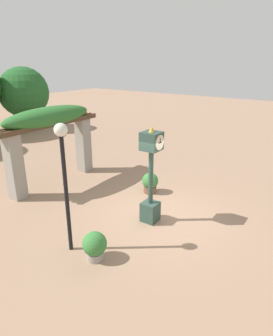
{
  "coord_description": "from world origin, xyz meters",
  "views": [
    {
      "loc": [
        -7.12,
        -4.14,
        4.64
      ],
      "look_at": [
        -0.35,
        0.56,
        1.59
      ],
      "focal_mm": 32.0,
      "sensor_mm": 36.0,
      "label": 1
    }
  ],
  "objects_px": {
    "potted_plant_near_left": "(150,182)",
    "lamp_post": "(64,165)",
    "pedestal_clock": "(151,176)",
    "potted_plant_near_right": "(95,246)"
  },
  "relations": [
    {
      "from": "potted_plant_near_left",
      "to": "lamp_post",
      "type": "xyz_separation_m",
      "value": [
        -4.1,
        -0.19,
        1.92
      ]
    },
    {
      "from": "pedestal_clock",
      "to": "potted_plant_near_right",
      "type": "xyz_separation_m",
      "value": [
        -2.32,
        0.11,
        -1.07
      ]
    },
    {
      "from": "pedestal_clock",
      "to": "potted_plant_near_left",
      "type": "distance_m",
      "value": 2.3
    },
    {
      "from": "potted_plant_near_right",
      "to": "lamp_post",
      "type": "height_order",
      "value": "lamp_post"
    },
    {
      "from": "potted_plant_near_right",
      "to": "lamp_post",
      "type": "xyz_separation_m",
      "value": [
        -0.05,
        0.79,
        1.92
      ]
    },
    {
      "from": "pedestal_clock",
      "to": "potted_plant_near_left",
      "type": "bearing_deg",
      "value": 32.39
    },
    {
      "from": "pedestal_clock",
      "to": "potted_plant_near_right",
      "type": "relative_size",
      "value": 3.95
    },
    {
      "from": "pedestal_clock",
      "to": "potted_plant_near_left",
      "type": "height_order",
      "value": "pedestal_clock"
    },
    {
      "from": "pedestal_clock",
      "to": "lamp_post",
      "type": "bearing_deg",
      "value": 159.18
    },
    {
      "from": "pedestal_clock",
      "to": "lamp_post",
      "type": "height_order",
      "value": "lamp_post"
    }
  ]
}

